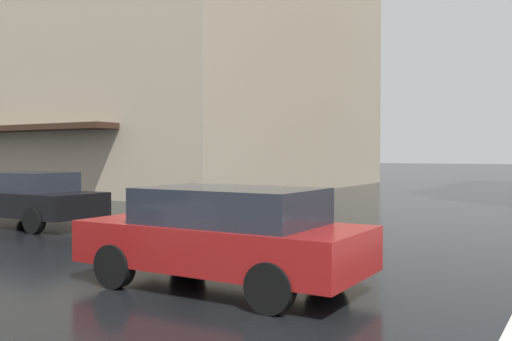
# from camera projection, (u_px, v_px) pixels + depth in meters

# --- Properties ---
(haussmann_block_mid) EXTENTS (21.01, 27.16, 19.43)m
(haussmann_block_mid) POSITION_uv_depth(u_px,v_px,m) (121.00, 33.00, 35.68)
(haussmann_block_mid) COLOR tan
(haussmann_block_mid) RESTS_ON ground_plane
(car_red) EXTENTS (1.85, 4.10, 1.41)m
(car_red) POSITION_uv_depth(u_px,v_px,m) (224.00, 234.00, 7.96)
(car_red) COLOR maroon
(car_red) RESTS_ON ground_plane
(car_black) EXTENTS (1.85, 4.10, 1.41)m
(car_black) POSITION_uv_depth(u_px,v_px,m) (28.00, 197.00, 14.72)
(car_black) COLOR black
(car_black) RESTS_ON ground_plane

